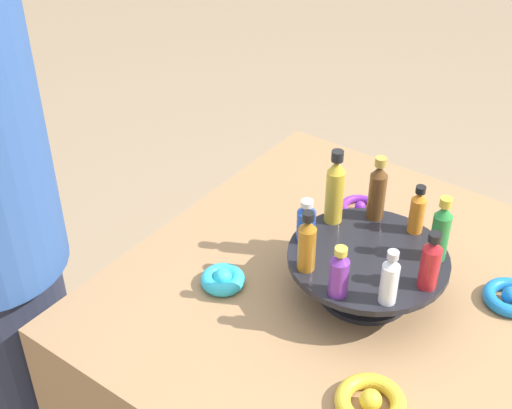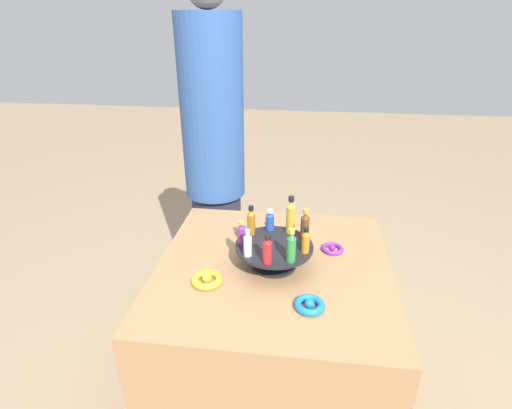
{
  "view_description": "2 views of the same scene",
  "coord_description": "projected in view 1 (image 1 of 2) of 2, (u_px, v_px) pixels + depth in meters",
  "views": [
    {
      "loc": [
        0.91,
        0.42,
        1.63
      ],
      "look_at": [
        0.1,
        -0.17,
        0.92
      ],
      "focal_mm": 50.0,
      "sensor_mm": 36.0,
      "label": 1
    },
    {
      "loc": [
        -0.1,
        1.25,
        1.6
      ],
      "look_at": [
        0.09,
        -0.15,
        0.92
      ],
      "focal_mm": 28.0,
      "sensor_mm": 36.0,
      "label": 2
    }
  ],
  "objects": [
    {
      "name": "display_stand",
      "position": [
        367.0,
        268.0,
        1.28
      ],
      "size": [
        0.29,
        0.29,
        0.09
      ],
      "color": "black",
      "rests_on": "party_table"
    },
    {
      "name": "bottle_orange",
      "position": [
        417.0,
        211.0,
        1.29
      ],
      "size": [
        0.03,
        0.03,
        0.1
      ],
      "color": "orange",
      "rests_on": "display_stand"
    },
    {
      "name": "bottle_brown",
      "position": [
        377.0,
        191.0,
        1.32
      ],
      "size": [
        0.03,
        0.03,
        0.13
      ],
      "color": "brown",
      "rests_on": "display_stand"
    },
    {
      "name": "bottle_gold",
      "position": [
        335.0,
        189.0,
        1.3
      ],
      "size": [
        0.03,
        0.03,
        0.15
      ],
      "color": "gold",
      "rests_on": "display_stand"
    },
    {
      "name": "bottle_blue",
      "position": [
        306.0,
        222.0,
        1.27
      ],
      "size": [
        0.03,
        0.03,
        0.08
      ],
      "color": "#234CAD",
      "rests_on": "display_stand"
    },
    {
      "name": "bottle_amber",
      "position": [
        307.0,
        243.0,
        1.2
      ],
      "size": [
        0.03,
        0.03,
        0.12
      ],
      "color": "#AD6B19",
      "rests_on": "display_stand"
    },
    {
      "name": "bottle_purple",
      "position": [
        339.0,
        273.0,
        1.15
      ],
      "size": [
        0.03,
        0.03,
        0.09
      ],
      "color": "#702D93",
      "rests_on": "display_stand"
    },
    {
      "name": "bottle_clear",
      "position": [
        390.0,
        279.0,
        1.14
      ],
      "size": [
        0.03,
        0.03,
        0.1
      ],
      "color": "silver",
      "rests_on": "display_stand"
    },
    {
      "name": "bottle_red",
      "position": [
        430.0,
        262.0,
        1.16
      ],
      "size": [
        0.03,
        0.03,
        0.11
      ],
      "color": "#B21E23",
      "rests_on": "display_stand"
    },
    {
      "name": "bottle_green",
      "position": [
        441.0,
        231.0,
        1.22
      ],
      "size": [
        0.03,
        0.03,
        0.13
      ],
      "color": "#288438",
      "rests_on": "display_stand"
    },
    {
      "name": "ribbon_bow_blue",
      "position": [
        510.0,
        297.0,
        1.28
      ],
      "size": [
        0.1,
        0.1,
        0.03
      ],
      "color": "blue",
      "rests_on": "party_table"
    },
    {
      "name": "ribbon_bow_purple",
      "position": [
        360.0,
        208.0,
        1.52
      ],
      "size": [
        0.09,
        0.09,
        0.02
      ],
      "color": "purple",
      "rests_on": "party_table"
    },
    {
      "name": "ribbon_bow_teal",
      "position": [
        223.0,
        279.0,
        1.32
      ],
      "size": [
        0.08,
        0.08,
        0.04
      ],
      "color": "#2DB7CC",
      "rests_on": "party_table"
    },
    {
      "name": "ribbon_bow_gold",
      "position": [
        370.0,
        402.0,
        1.09
      ],
      "size": [
        0.11,
        0.11,
        0.04
      ],
      "color": "gold",
      "rests_on": "party_table"
    }
  ]
}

